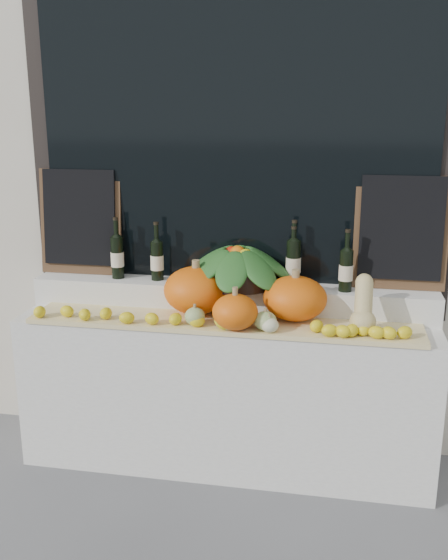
% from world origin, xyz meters
% --- Properties ---
extents(storefront_facade, '(7.00, 0.94, 4.50)m').
position_xyz_m(storefront_facade, '(0.00, 2.25, 2.25)').
color(storefront_facade, beige).
rests_on(storefront_facade, ground).
extents(display_sill, '(2.30, 0.55, 0.88)m').
position_xyz_m(display_sill, '(0.00, 1.52, 0.44)').
color(display_sill, silver).
rests_on(display_sill, ground).
extents(rear_tier, '(2.30, 0.25, 0.16)m').
position_xyz_m(rear_tier, '(0.00, 1.68, 0.96)').
color(rear_tier, silver).
rests_on(rear_tier, display_sill).
extents(straw_bedding, '(2.10, 0.32, 0.02)m').
position_xyz_m(straw_bedding, '(0.00, 1.40, 0.89)').
color(straw_bedding, tan).
rests_on(straw_bedding, display_sill).
extents(pumpkin_left, '(0.44, 0.44, 0.26)m').
position_xyz_m(pumpkin_left, '(-0.17, 1.52, 1.03)').
color(pumpkin_left, '#E35F0B').
rests_on(pumpkin_left, straw_bedding).
extents(pumpkin_right, '(0.45, 0.45, 0.24)m').
position_xyz_m(pumpkin_right, '(0.38, 1.50, 1.02)').
color(pumpkin_right, '#E35F0B').
rests_on(pumpkin_right, straw_bedding).
extents(pumpkin_center, '(0.27, 0.27, 0.18)m').
position_xyz_m(pumpkin_center, '(0.09, 1.30, 1.00)').
color(pumpkin_center, '#E35F0B').
rests_on(pumpkin_center, straw_bedding).
extents(butternut_squash, '(0.13, 0.20, 0.29)m').
position_xyz_m(butternut_squash, '(0.73, 1.39, 1.03)').
color(butternut_squash, tan).
rests_on(butternut_squash, straw_bedding).
extents(decorative_gourds, '(0.50, 0.14, 0.15)m').
position_xyz_m(decorative_gourds, '(0.08, 1.29, 0.96)').
color(decorative_gourds, '#36691F').
rests_on(decorative_gourds, straw_bedding).
extents(lemon_heap, '(2.20, 0.16, 0.06)m').
position_xyz_m(lemon_heap, '(0.00, 1.29, 0.94)').
color(lemon_heap, yellow).
rests_on(lemon_heap, straw_bedding).
extents(produce_bowl, '(0.67, 0.67, 0.23)m').
position_xyz_m(produce_bowl, '(0.04, 1.66, 1.15)').
color(produce_bowl, black).
rests_on(produce_bowl, rear_tier).
extents(wine_bottle_far_left, '(0.08, 0.08, 0.36)m').
position_xyz_m(wine_bottle_far_left, '(-0.67, 1.67, 1.17)').
color(wine_bottle_far_left, black).
rests_on(wine_bottle_far_left, rear_tier).
extents(wine_bottle_near_left, '(0.08, 0.08, 0.34)m').
position_xyz_m(wine_bottle_near_left, '(-0.43, 1.67, 1.16)').
color(wine_bottle_near_left, black).
rests_on(wine_bottle_near_left, rear_tier).
extents(wine_bottle_tall, '(0.08, 0.08, 0.37)m').
position_xyz_m(wine_bottle_tall, '(0.35, 1.69, 1.17)').
color(wine_bottle_tall, black).
rests_on(wine_bottle_tall, rear_tier).
extents(wine_bottle_near_right, '(0.08, 0.08, 0.34)m').
position_xyz_m(wine_bottle_near_right, '(0.35, 1.69, 1.16)').
color(wine_bottle_near_right, black).
rests_on(wine_bottle_near_right, rear_tier).
extents(wine_bottle_far_right, '(0.08, 0.08, 0.34)m').
position_xyz_m(wine_bottle_far_right, '(0.64, 1.63, 1.16)').
color(wine_bottle_far_right, black).
rests_on(wine_bottle_far_right, rear_tier).
extents(chalkboard_left, '(0.50, 0.09, 0.62)m').
position_xyz_m(chalkboard_left, '(-0.92, 1.74, 1.36)').
color(chalkboard_left, '#4C331E').
rests_on(chalkboard_left, rear_tier).
extents(chalkboard_right, '(0.50, 0.09, 0.62)m').
position_xyz_m(chalkboard_right, '(0.92, 1.74, 1.36)').
color(chalkboard_right, '#4C331E').
rests_on(chalkboard_right, rear_tier).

